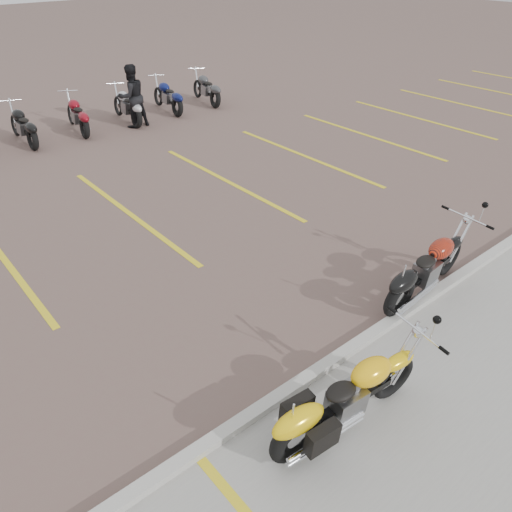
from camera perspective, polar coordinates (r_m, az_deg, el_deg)
The scene contains 7 objects.
ground at distance 8.39m, azimuth -1.44°, elevation -4.91°, with size 100.00×100.00×0.00m, color brown.
concrete_apron at distance 6.58m, azimuth 26.21°, elevation -22.94°, with size 60.00×5.00×0.01m, color #9E9B93.
curb at distance 7.26m, azimuth 8.68°, elevation -11.83°, with size 60.00×0.18×0.12m, color #ADAAA3.
parking_stripes at distance 11.33m, azimuth -14.22°, elevation 4.70°, with size 38.00×5.50×0.01m, color gold, non-canonical shape.
yellow_cruiser at distance 6.24m, azimuth 9.91°, elevation -15.91°, with size 2.29×0.40×0.94m.
flame_cruiser at distance 8.65m, azimuth 18.54°, elevation -1.68°, with size 2.31×0.40×0.95m.
person_b at distance 16.82m, azimuth -14.00°, elevation 17.29°, with size 0.93×0.73×1.92m, color black.
Camera 1 is at (-4.12, -5.26, 5.08)m, focal length 35.00 mm.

